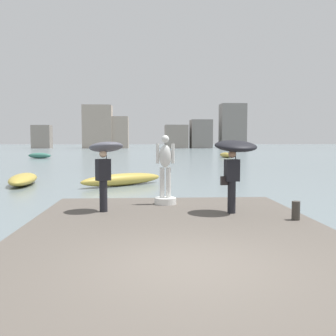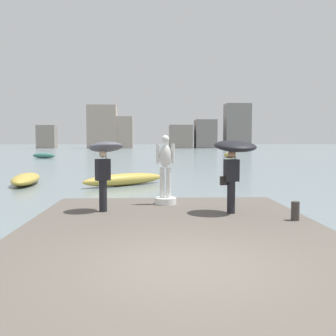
# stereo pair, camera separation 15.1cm
# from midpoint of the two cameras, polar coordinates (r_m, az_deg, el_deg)

# --- Properties ---
(ground_plane) EXTENTS (400.00, 400.00, 0.00)m
(ground_plane) POSITION_cam_midpoint_polar(r_m,az_deg,el_deg) (46.23, -2.46, 1.09)
(ground_plane) COLOR slate
(pier) EXTENTS (7.11, 10.26, 0.40)m
(pier) POSITION_cam_midpoint_polar(r_m,az_deg,el_deg) (8.60, 0.85, -10.73)
(pier) COLOR #564F47
(pier) RESTS_ON ground
(statue_white_figure) EXTENTS (0.68, 0.68, 2.16)m
(statue_white_figure) POSITION_cam_midpoint_polar(r_m,az_deg,el_deg) (12.15, -0.76, -1.47)
(statue_white_figure) COLOR white
(statue_white_figure) RESTS_ON pier
(onlooker_left) EXTENTS (1.32, 1.33, 2.01)m
(onlooker_left) POSITION_cam_midpoint_polar(r_m,az_deg,el_deg) (11.02, -9.57, 1.66)
(onlooker_left) COLOR black
(onlooker_left) RESTS_ON pier
(onlooker_right) EXTENTS (1.36, 1.38, 2.06)m
(onlooker_right) POSITION_cam_midpoint_polar(r_m,az_deg,el_deg) (10.78, 9.36, 2.06)
(onlooker_right) COLOR black
(onlooker_right) RESTS_ON pier
(mooring_bollard) EXTENTS (0.21, 0.21, 0.47)m
(mooring_bollard) POSITION_cam_midpoint_polar(r_m,az_deg,el_deg) (10.30, 17.84, -5.97)
(mooring_bollard) COLOR #38332D
(mooring_bollard) RESTS_ON pier
(boat_near) EXTENTS (4.50, 3.79, 0.64)m
(boat_near) POSITION_cam_midpoint_polar(r_m,az_deg,el_deg) (20.84, -6.87, -1.68)
(boat_near) COLOR #B2993D
(boat_near) RESTS_ON ground
(boat_mid) EXTENTS (3.45, 1.96, 0.74)m
(boat_mid) POSITION_cam_midpoint_polar(r_m,az_deg,el_deg) (54.76, -18.39, 1.74)
(boat_mid) COLOR #336B5B
(boat_mid) RESTS_ON ground
(boat_far) EXTENTS (1.72, 3.78, 0.72)m
(boat_far) POSITION_cam_midpoint_polar(r_m,az_deg,el_deg) (54.77, 8.42, 1.89)
(boat_far) COLOR #B2993D
(boat_far) RESTS_ON ground
(boat_leftward) EXTENTS (1.95, 4.83, 0.59)m
(boat_leftward) POSITION_cam_midpoint_polar(r_m,az_deg,el_deg) (22.59, -20.65, -1.54)
(boat_leftward) COLOR #B2993D
(boat_leftward) RESTS_ON ground
(distant_skyline) EXTENTS (66.38, 8.20, 13.90)m
(distant_skyline) POSITION_cam_midpoint_polar(r_m,az_deg,el_deg) (122.08, -1.32, 5.50)
(distant_skyline) COLOR gray
(distant_skyline) RESTS_ON ground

